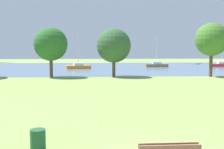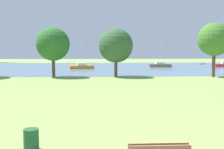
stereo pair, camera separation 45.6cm
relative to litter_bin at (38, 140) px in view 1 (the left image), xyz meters
name	(u,v)px [view 1 (the left image)]	position (x,y,z in m)	size (l,w,h in m)	color
ground_plane	(114,84)	(4.24, 19.62, -0.40)	(160.00, 160.00, 0.00)	#7F994C
litter_bin	(38,140)	(0.00, 0.00, 0.00)	(0.56, 0.56, 0.80)	#1E512D
water_surface	(104,67)	(4.24, 47.62, -0.39)	(140.00, 40.00, 0.02)	slate
sailboat_orange	(78,66)	(-0.88, 44.16, 0.07)	(5.02, 2.64, 7.45)	orange
sailboat_brown	(157,65)	(15.71, 48.75, 0.06)	(4.83, 1.60, 6.50)	brown
sailboat_red	(222,65)	(30.01, 48.22, 0.05)	(4.94, 2.04, 5.36)	red
tree_west_far	(51,44)	(-3.67, 27.92, 4.04)	(4.54, 4.54, 6.73)	brown
tree_mid_shore	(114,46)	(4.88, 27.97, 3.85)	(4.72, 4.72, 6.62)	brown
tree_east_far	(212,40)	(18.16, 26.76, 4.67)	(4.50, 4.50, 7.35)	brown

